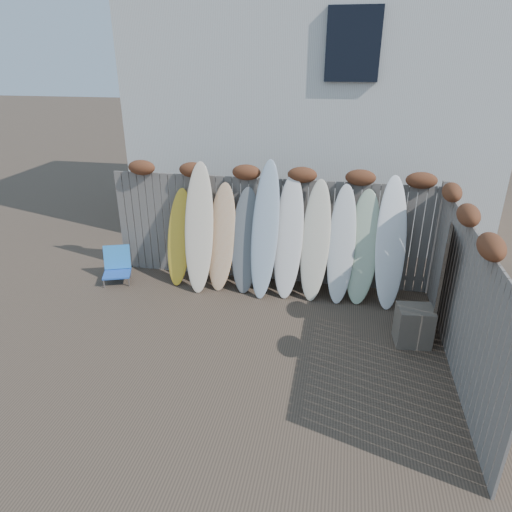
% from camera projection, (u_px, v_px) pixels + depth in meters
% --- Properties ---
extents(ground, '(80.00, 80.00, 0.00)m').
position_uv_depth(ground, '(241.00, 349.00, 6.81)').
color(ground, '#493A2D').
extents(back_fence, '(6.05, 0.28, 2.24)m').
position_uv_depth(back_fence, '(271.00, 222.00, 8.47)').
color(back_fence, slate).
rests_on(back_fence, ground).
extents(right_fence, '(0.28, 4.40, 2.24)m').
position_uv_depth(right_fence, '(464.00, 292.00, 6.05)').
color(right_fence, slate).
rests_on(right_fence, ground).
extents(house, '(8.50, 5.50, 6.33)m').
position_uv_depth(house, '(317.00, 91.00, 11.26)').
color(house, silver).
rests_on(house, ground).
extents(beach_chair, '(0.65, 0.67, 0.66)m').
position_uv_depth(beach_chair, '(117.00, 265.00, 8.78)').
color(beach_chair, blue).
rests_on(beach_chair, ground).
extents(wooden_crate, '(0.55, 0.48, 0.60)m').
position_uv_depth(wooden_crate, '(414.00, 326.00, 6.85)').
color(wooden_crate, '#6C5B51').
rests_on(wooden_crate, ground).
extents(lattice_panel, '(0.32, 1.10, 1.69)m').
position_uv_depth(lattice_panel, '(441.00, 282.00, 6.96)').
color(lattice_panel, '#3A2B23').
rests_on(lattice_panel, ground).
extents(surfboard_0, '(0.51, 0.67, 1.78)m').
position_uv_depth(surfboard_0, '(179.00, 237.00, 8.55)').
color(surfboard_0, yellow).
rests_on(surfboard_0, ground).
extents(surfboard_1, '(0.59, 0.85, 2.29)m').
position_uv_depth(surfboard_1, '(199.00, 228.00, 8.26)').
color(surfboard_1, beige).
rests_on(surfboard_1, ground).
extents(surfboard_2, '(0.57, 0.72, 1.93)m').
position_uv_depth(surfboard_2, '(221.00, 237.00, 8.35)').
color(surfboard_2, tan).
rests_on(surfboard_2, ground).
extents(surfboard_3, '(0.52, 0.67, 1.87)m').
position_uv_depth(surfboard_3, '(246.00, 241.00, 8.27)').
color(surfboard_3, slate).
rests_on(surfboard_3, ground).
extents(surfboard_4, '(0.54, 0.86, 2.38)m').
position_uv_depth(surfboard_4, '(265.00, 230.00, 8.05)').
color(surfboard_4, '#A8BACC').
rests_on(surfboard_4, ground).
extents(surfboard_5, '(0.54, 0.77, 2.14)m').
position_uv_depth(surfboard_5, '(289.00, 237.00, 8.07)').
color(surfboard_5, white).
rests_on(surfboard_5, ground).
extents(surfboard_6, '(0.55, 0.77, 2.07)m').
position_uv_depth(surfboard_6, '(315.00, 241.00, 7.99)').
color(surfboard_6, '#EFE1C3').
rests_on(surfboard_6, ground).
extents(surfboard_7, '(0.49, 0.73, 2.02)m').
position_uv_depth(surfboard_7, '(342.00, 244.00, 7.91)').
color(surfboard_7, white).
rests_on(surfboard_7, ground).
extents(surfboard_8, '(0.61, 0.74, 1.94)m').
position_uv_depth(surfboard_8, '(363.00, 247.00, 7.89)').
color(surfboard_8, '#B3C9A5').
rests_on(surfboard_8, ground).
extents(surfboard_9, '(0.55, 0.81, 2.20)m').
position_uv_depth(surfboard_9, '(391.00, 243.00, 7.71)').
color(surfboard_9, white).
rests_on(surfboard_9, ground).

